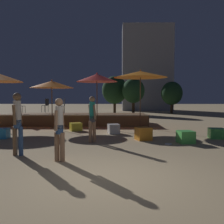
{
  "coord_description": "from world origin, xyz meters",
  "views": [
    {
      "loc": [
        0.13,
        -5.09,
        1.68
      ],
      "look_at": [
        0.0,
        4.24,
        1.14
      ],
      "focal_mm": 40.0,
      "sensor_mm": 36.0,
      "label": 1
    }
  ],
  "objects_px": {
    "patio_umbrella_3": "(140,74)",
    "cube_seat_1": "(186,137)",
    "cube_seat_5": "(143,134)",
    "cube_seat_0": "(217,133)",
    "person_1": "(59,128)",
    "bistro_chair_0": "(20,104)",
    "frisbee_disc": "(168,144)",
    "bistro_chair_2": "(46,104)",
    "background_tree_0": "(133,91)",
    "background_tree_2": "(172,93)",
    "person_0": "(17,121)",
    "background_tree_1": "(115,90)",
    "bistro_chair_1": "(63,104)",
    "cube_seat_2": "(2,133)",
    "cube_seat_3": "(114,129)",
    "person_2": "(92,117)",
    "patio_umbrella_0": "(97,78)",
    "patio_umbrella_1": "(52,84)",
    "cube_seat_4": "(76,127)"
  },
  "relations": [
    {
      "from": "patio_umbrella_3",
      "to": "cube_seat_1",
      "type": "xyz_separation_m",
      "value": [
        1.22,
        -4.72,
        -2.74
      ]
    },
    {
      "from": "cube_seat_5",
      "to": "cube_seat_0",
      "type": "bearing_deg",
      "value": 7.98
    },
    {
      "from": "cube_seat_0",
      "to": "person_1",
      "type": "height_order",
      "value": "person_1"
    },
    {
      "from": "bistro_chair_0",
      "to": "frisbee_disc",
      "type": "relative_size",
      "value": 3.61
    },
    {
      "from": "patio_umbrella_3",
      "to": "bistro_chair_2",
      "type": "xyz_separation_m",
      "value": [
        -5.96,
        2.46,
        -1.71
      ]
    },
    {
      "from": "background_tree_0",
      "to": "background_tree_2",
      "type": "height_order",
      "value": "background_tree_0"
    },
    {
      "from": "person_0",
      "to": "background_tree_2",
      "type": "height_order",
      "value": "background_tree_2"
    },
    {
      "from": "background_tree_1",
      "to": "bistro_chair_1",
      "type": "bearing_deg",
      "value": -106.68
    },
    {
      "from": "background_tree_2",
      "to": "cube_seat_2",
      "type": "bearing_deg",
      "value": -123.19
    },
    {
      "from": "cube_seat_1",
      "to": "bistro_chair_1",
      "type": "height_order",
      "value": "bistro_chair_1"
    },
    {
      "from": "cube_seat_3",
      "to": "bistro_chair_0",
      "type": "xyz_separation_m",
      "value": [
        -5.81,
        3.78,
        1.03
      ]
    },
    {
      "from": "cube_seat_3",
      "to": "person_2",
      "type": "bearing_deg",
      "value": -109.08
    },
    {
      "from": "background_tree_2",
      "to": "person_2",
      "type": "bearing_deg",
      "value": -111.7
    },
    {
      "from": "patio_umbrella_0",
      "to": "person_2",
      "type": "bearing_deg",
      "value": -87.95
    },
    {
      "from": "person_0",
      "to": "background_tree_0",
      "type": "bearing_deg",
      "value": 81.32
    },
    {
      "from": "cube_seat_5",
      "to": "background_tree_2",
      "type": "height_order",
      "value": "background_tree_2"
    },
    {
      "from": "bistro_chair_2",
      "to": "frisbee_disc",
      "type": "relative_size",
      "value": 3.61
    },
    {
      "from": "cube_seat_3",
      "to": "cube_seat_5",
      "type": "height_order",
      "value": "cube_seat_5"
    },
    {
      "from": "cube_seat_1",
      "to": "background_tree_2",
      "type": "distance_m",
      "value": 17.58
    },
    {
      "from": "bistro_chair_2",
      "to": "background_tree_1",
      "type": "xyz_separation_m",
      "value": [
        4.49,
        9.67,
        1.2
      ]
    },
    {
      "from": "cube_seat_5",
      "to": "background_tree_2",
      "type": "bearing_deg",
      "value": 73.76
    },
    {
      "from": "patio_umbrella_0",
      "to": "cube_seat_2",
      "type": "height_order",
      "value": "patio_umbrella_0"
    },
    {
      "from": "cube_seat_2",
      "to": "bistro_chair_0",
      "type": "xyz_separation_m",
      "value": [
        -1.21,
        5.2,
        1.05
      ]
    },
    {
      "from": "person_2",
      "to": "background_tree_0",
      "type": "relative_size",
      "value": 0.49
    },
    {
      "from": "person_1",
      "to": "cube_seat_1",
      "type": "bearing_deg",
      "value": 51.61
    },
    {
      "from": "cube_seat_3",
      "to": "cube_seat_5",
      "type": "relative_size",
      "value": 0.87
    },
    {
      "from": "background_tree_1",
      "to": "patio_umbrella_3",
      "type": "bearing_deg",
      "value": -83.1
    },
    {
      "from": "patio_umbrella_0",
      "to": "patio_umbrella_1",
      "type": "relative_size",
      "value": 1.15
    },
    {
      "from": "background_tree_0",
      "to": "background_tree_1",
      "type": "distance_m",
      "value": 2.55
    },
    {
      "from": "bistro_chair_2",
      "to": "cube_seat_5",
      "type": "bearing_deg",
      "value": 62.02
    },
    {
      "from": "cube_seat_2",
      "to": "person_0",
      "type": "relative_size",
      "value": 0.3
    },
    {
      "from": "cube_seat_3",
      "to": "patio_umbrella_0",
      "type": "bearing_deg",
      "value": 111.81
    },
    {
      "from": "cube_seat_4",
      "to": "cube_seat_5",
      "type": "xyz_separation_m",
      "value": [
        3.12,
        -2.7,
        0.05
      ]
    },
    {
      "from": "patio_umbrella_0",
      "to": "person_0",
      "type": "xyz_separation_m",
      "value": [
        -1.79,
        -6.82,
        -1.76
      ]
    },
    {
      "from": "patio_umbrella_0",
      "to": "person_2",
      "type": "xyz_separation_m",
      "value": [
        0.17,
        -4.64,
        -1.83
      ]
    },
    {
      "from": "patio_umbrella_1",
      "to": "patio_umbrella_3",
      "type": "relative_size",
      "value": 0.83
    },
    {
      "from": "background_tree_2",
      "to": "cube_seat_4",
      "type": "bearing_deg",
      "value": -119.86
    },
    {
      "from": "person_1",
      "to": "person_2",
      "type": "height_order",
      "value": "person_2"
    },
    {
      "from": "person_2",
      "to": "background_tree_1",
      "type": "bearing_deg",
      "value": 49.97
    },
    {
      "from": "cube_seat_0",
      "to": "cube_seat_5",
      "type": "height_order",
      "value": "cube_seat_5"
    },
    {
      "from": "cube_seat_0",
      "to": "frisbee_disc",
      "type": "relative_size",
      "value": 2.7
    },
    {
      "from": "cube_seat_0",
      "to": "cube_seat_4",
      "type": "distance_m",
      "value": 6.59
    },
    {
      "from": "bistro_chair_2",
      "to": "person_0",
      "type": "bearing_deg",
      "value": 31.67
    },
    {
      "from": "bistro_chair_1",
      "to": "frisbee_disc",
      "type": "height_order",
      "value": "bistro_chair_1"
    },
    {
      "from": "cube_seat_3",
      "to": "frisbee_disc",
      "type": "xyz_separation_m",
      "value": [
        1.98,
        -2.7,
        -0.2
      ]
    },
    {
      "from": "person_1",
      "to": "background_tree_1",
      "type": "relative_size",
      "value": 0.43
    },
    {
      "from": "bistro_chair_1",
      "to": "frisbee_disc",
      "type": "relative_size",
      "value": 3.61
    },
    {
      "from": "cube_seat_0",
      "to": "cube_seat_5",
      "type": "relative_size",
      "value": 0.97
    },
    {
      "from": "patio_umbrella_0",
      "to": "frisbee_disc",
      "type": "height_order",
      "value": "patio_umbrella_0"
    },
    {
      "from": "patio_umbrella_0",
      "to": "cube_seat_4",
      "type": "distance_m",
      "value": 3.08
    }
  ]
}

